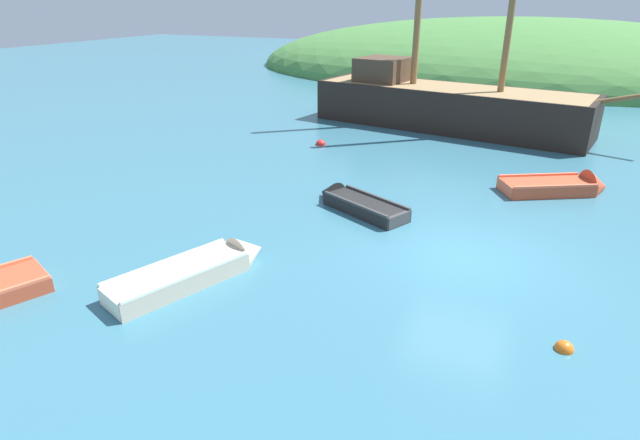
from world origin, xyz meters
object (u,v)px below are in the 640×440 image
(rowboat_outer_left, at_px, (354,204))
(rowboat_outer_right, at_px, (199,272))
(sailing_ship, at_px, (445,111))
(buoy_orange, at_px, (564,349))
(rowboat_near_dock, at_px, (562,188))
(buoy_red, at_px, (321,145))

(rowboat_outer_left, bearing_deg, rowboat_outer_right, 97.81)
(sailing_ship, xyz_separation_m, buoy_orange, (5.53, -15.95, -0.76))
(rowboat_near_dock, height_order, buoy_red, rowboat_near_dock)
(buoy_orange, relative_size, buoy_red, 0.77)
(rowboat_near_dock, xyz_separation_m, buoy_red, (-9.29, 2.02, -0.13))
(rowboat_outer_left, distance_m, buoy_orange, 7.36)
(rowboat_near_dock, xyz_separation_m, buoy_orange, (0.24, -8.66, -0.13))
(rowboat_outer_left, height_order, buoy_orange, rowboat_outer_left)
(rowboat_outer_left, distance_m, rowboat_near_dock, 6.79)
(rowboat_near_dock, relative_size, buoy_red, 8.19)
(rowboat_outer_left, relative_size, rowboat_near_dock, 0.94)
(rowboat_near_dock, distance_m, rowboat_outer_right, 11.64)
(rowboat_outer_right, bearing_deg, rowboat_outer_left, 3.28)
(rowboat_outer_right, relative_size, buoy_orange, 11.74)
(sailing_ship, xyz_separation_m, rowboat_outer_left, (-0.18, -11.31, -0.64))
(buoy_red, bearing_deg, rowboat_outer_right, -78.99)
(rowboat_outer_left, bearing_deg, buoy_orange, 166.07)
(rowboat_outer_left, relative_size, buoy_orange, 10.03)
(rowboat_near_dock, bearing_deg, sailing_ship, 96.11)
(sailing_ship, relative_size, buoy_orange, 46.28)
(sailing_ship, height_order, rowboat_outer_right, sailing_ship)
(rowboat_outer_right, bearing_deg, sailing_ship, 14.41)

